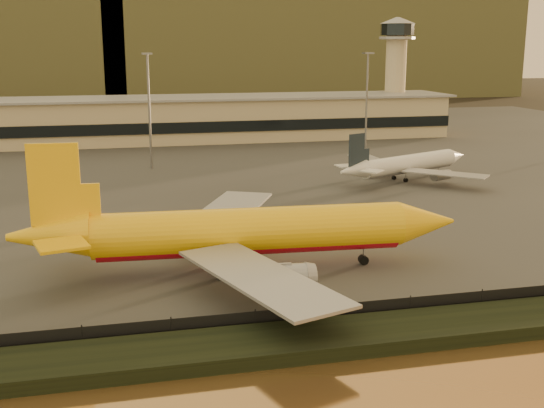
# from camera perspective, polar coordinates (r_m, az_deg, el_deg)

# --- Properties ---
(ground) EXTENTS (900.00, 900.00, 0.00)m
(ground) POSITION_cam_1_polar(r_m,az_deg,el_deg) (79.70, 0.89, -6.77)
(ground) COLOR black
(ground) RESTS_ON ground
(embankment) EXTENTS (320.00, 7.00, 1.40)m
(embankment) POSITION_cam_1_polar(r_m,az_deg,el_deg) (64.30, 4.69, -11.18)
(embankment) COLOR black
(embankment) RESTS_ON ground
(tarmac) EXTENTS (320.00, 220.00, 0.20)m
(tarmac) POSITION_cam_1_polar(r_m,az_deg,el_deg) (170.79, -6.99, 3.92)
(tarmac) COLOR #2D2D2D
(tarmac) RESTS_ON ground
(perimeter_fence) EXTENTS (300.00, 0.05, 2.20)m
(perimeter_fence) POSITION_cam_1_polar(r_m,az_deg,el_deg) (67.56, 3.64, -9.37)
(perimeter_fence) COLOR black
(perimeter_fence) RESTS_ON tarmac
(terminal_building) EXTENTS (202.00, 25.00, 12.60)m
(terminal_building) POSITION_cam_1_polar(r_m,az_deg,el_deg) (199.30, -12.24, 6.82)
(terminal_building) COLOR #C8AF8B
(terminal_building) RESTS_ON tarmac
(control_tower) EXTENTS (11.20, 11.20, 35.50)m
(control_tower) POSITION_cam_1_polar(r_m,az_deg,el_deg) (222.10, 10.33, 11.51)
(control_tower) COLOR #C8AF8B
(control_tower) RESTS_ON tarmac
(apron_light_masts) EXTENTS (152.20, 12.20, 25.40)m
(apron_light_masts) POSITION_cam_1_polar(r_m,az_deg,el_deg) (151.81, -0.58, 8.81)
(apron_light_masts) COLOR slate
(apron_light_masts) RESTS_ON tarmac
(distant_hills) EXTENTS (470.00, 160.00, 70.00)m
(distant_hills) POSITION_cam_1_polar(r_m,az_deg,el_deg) (412.65, -14.07, 13.34)
(distant_hills) COLOR brown
(distant_hills) RESTS_ON ground
(dhl_cargo_jet) EXTENTS (54.45, 53.26, 16.26)m
(dhl_cargo_jet) POSITION_cam_1_polar(r_m,az_deg,el_deg) (82.42, -2.50, -2.41)
(dhl_cargo_jet) COLOR yellow
(dhl_cargo_jet) RESTS_ON tarmac
(white_narrowbody_jet) EXTENTS (35.02, 33.11, 10.63)m
(white_narrowbody_jet) POSITION_cam_1_polar(r_m,az_deg,el_deg) (142.26, 11.22, 3.27)
(white_narrowbody_jet) COLOR silver
(white_narrowbody_jet) RESTS_ON tarmac
(gse_vehicle_yellow) EXTENTS (3.82, 2.19, 1.62)m
(gse_vehicle_yellow) POSITION_cam_1_polar(r_m,az_deg,el_deg) (104.78, -2.42, -1.31)
(gse_vehicle_yellow) COLOR yellow
(gse_vehicle_yellow) RESTS_ON tarmac
(gse_vehicle_white) EXTENTS (4.59, 3.02, 1.90)m
(gse_vehicle_white) POSITION_cam_1_polar(r_m,az_deg,el_deg) (105.21, -16.29, -1.70)
(gse_vehicle_white) COLOR silver
(gse_vehicle_white) RESTS_ON tarmac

